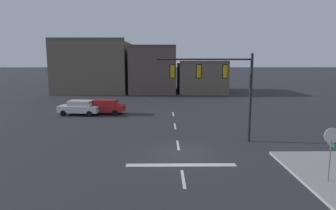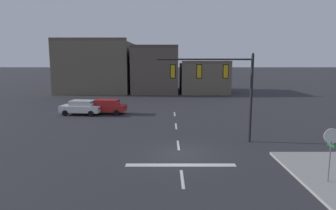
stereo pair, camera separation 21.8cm
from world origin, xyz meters
TOP-DOWN VIEW (x-y plane):
  - ground_plane at (0.00, 0.00)m, footprint 400.00×400.00m
  - stop_bar_paint at (0.00, -2.00)m, footprint 6.40×0.50m
  - lane_centreline at (0.00, 2.00)m, footprint 0.16×26.40m
  - signal_mast_near_side at (3.06, 2.97)m, footprint 6.94×0.47m
  - stop_sign at (7.10, -4.67)m, footprint 0.76×0.64m
  - car_lot_nearside at (-7.62, 14.16)m, footprint 4.61×2.36m
  - car_lot_middle at (-10.23, 13.55)m, footprint 4.61×2.34m
  - building_row at (-7.73, 37.50)m, footprint 30.33×13.88m

SIDE VIEW (x-z plane):
  - ground_plane at x=0.00m, z-range 0.00..0.00m
  - lane_centreline at x=0.00m, z-range 0.00..0.01m
  - stop_bar_paint at x=0.00m, z-range 0.00..0.01m
  - car_lot_nearside at x=-7.62m, z-range 0.05..1.66m
  - car_lot_middle at x=-10.23m, z-range 0.05..1.66m
  - stop_sign at x=7.10m, z-range 0.73..3.56m
  - building_row at x=-7.73m, z-range -0.71..8.85m
  - signal_mast_near_side at x=3.06m, z-range 1.31..7.83m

